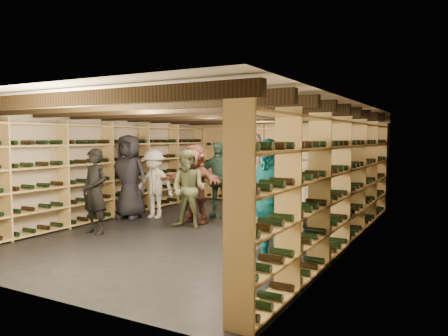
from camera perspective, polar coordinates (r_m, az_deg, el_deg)
ground at (r=8.62m, az=-2.10°, el=-8.07°), size 8.00×8.00×0.00m
walls at (r=8.45m, az=-2.12°, el=-0.09°), size 5.52×8.02×2.40m
ceiling at (r=8.45m, az=-2.14°, el=8.05°), size 5.50×8.00×0.01m
ceiling_joists at (r=8.44m, az=-2.14°, el=7.10°), size 5.40×7.12×0.18m
wine_rack_left at (r=10.02m, az=-14.84°, el=-0.30°), size 0.32×7.50×2.15m
wine_rack_right at (r=7.48m, az=15.04°, el=-1.72°), size 0.32×7.50×2.15m
wine_rack_back at (r=11.90m, az=7.38°, el=0.46°), size 4.70×0.30×2.15m
crate_stack_left at (r=10.47m, az=8.30°, el=-3.60°), size 0.55×0.40×0.85m
crate_stack_right at (r=10.10m, az=10.93°, el=-5.37°), size 0.55×0.42×0.34m
crate_loose at (r=9.53m, az=6.36°, el=-6.41°), size 0.55×0.42×0.17m
person_0 at (r=9.93m, az=-12.31°, el=-1.12°), size 0.97×0.70×1.86m
person_1 at (r=8.50m, az=-16.51°, el=-2.93°), size 0.61×0.42×1.60m
person_2 at (r=8.69m, az=-4.62°, el=-2.76°), size 0.80×0.65×1.56m
person_3 at (r=7.79m, az=10.48°, el=-3.23°), size 1.12×0.70×1.66m
person_4 at (r=6.00m, az=5.77°, el=-4.70°), size 1.14×0.78×1.79m
person_5 at (r=9.23m, az=-3.85°, el=-2.01°), size 1.60×0.66×1.67m
person_7 at (r=7.51m, az=3.73°, el=-2.52°), size 0.69×0.46×1.90m
person_8 at (r=7.92m, az=6.57°, el=-3.36°), size 0.86×0.71×1.58m
person_9 at (r=9.90m, az=-9.13°, el=-2.06°), size 1.05×0.67×1.53m
person_10 at (r=9.85m, az=-0.74°, el=-1.51°), size 1.07×0.63×1.71m
person_11 at (r=8.74m, az=6.51°, el=-2.77°), size 1.50×1.02×1.55m
person_12 at (r=9.11m, az=9.02°, el=-1.70°), size 1.00×0.79×1.81m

